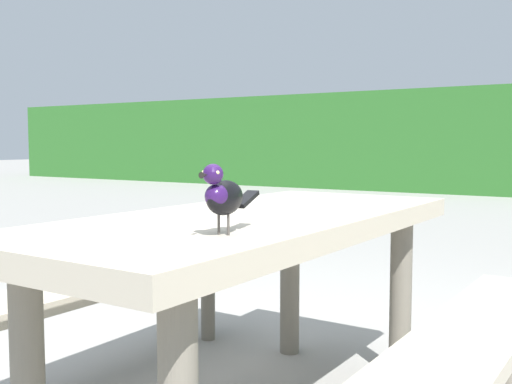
% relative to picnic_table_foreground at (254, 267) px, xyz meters
% --- Properties ---
extents(ground_plane, '(60.00, 60.00, 0.00)m').
position_rel_picnic_table_foreground_xyz_m(ground_plane, '(-0.29, 0.26, -0.56)').
color(ground_plane, gray).
extents(picnic_table_foreground, '(1.71, 1.81, 0.74)m').
position_rel_picnic_table_foreground_xyz_m(picnic_table_foreground, '(0.00, 0.00, 0.00)').
color(picnic_table_foreground, '#B2A893').
rests_on(picnic_table_foreground, ground).
extents(bird_grackle, '(0.09, 0.29, 0.18)m').
position_rel_picnic_table_foreground_xyz_m(bird_grackle, '(0.20, -0.45, 0.29)').
color(bird_grackle, black).
rests_on(bird_grackle, picnic_table_foreground).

